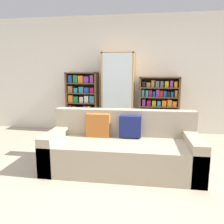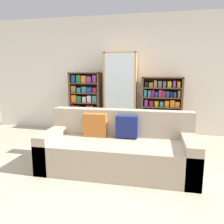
{
  "view_description": "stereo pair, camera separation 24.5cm",
  "coord_description": "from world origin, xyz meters",
  "px_view_note": "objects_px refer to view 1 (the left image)",
  "views": [
    {
      "loc": [
        0.42,
        -2.66,
        1.4
      ],
      "look_at": [
        -0.14,
        1.32,
        0.68
      ],
      "focal_mm": 35.0,
      "sensor_mm": 36.0,
      "label": 1
    },
    {
      "loc": [
        0.66,
        -2.62,
        1.4
      ],
      "look_at": [
        -0.14,
        1.32,
        0.68
      ],
      "focal_mm": 35.0,
      "sensor_mm": 36.0,
      "label": 2
    }
  ],
  "objects_px": {
    "wine_bottle": "(139,132)",
    "bookshelf_left": "(82,103)",
    "couch": "(122,149)",
    "display_cabinet": "(118,94)",
    "bookshelf_right": "(159,107)"
  },
  "relations": [
    {
      "from": "wine_bottle",
      "to": "bookshelf_left",
      "type": "bearing_deg",
      "value": 161.33
    },
    {
      "from": "couch",
      "to": "display_cabinet",
      "type": "bearing_deg",
      "value": 98.17
    },
    {
      "from": "couch",
      "to": "display_cabinet",
      "type": "distance_m",
      "value": 2.04
    },
    {
      "from": "display_cabinet",
      "to": "bookshelf_right",
      "type": "xyz_separation_m",
      "value": [
        0.93,
        0.02,
        -0.27
      ]
    },
    {
      "from": "bookshelf_right",
      "to": "wine_bottle",
      "type": "bearing_deg",
      "value": -132.57
    },
    {
      "from": "couch",
      "to": "wine_bottle",
      "type": "bearing_deg",
      "value": 81.11
    },
    {
      "from": "display_cabinet",
      "to": "wine_bottle",
      "type": "bearing_deg",
      "value": -41.22
    },
    {
      "from": "couch",
      "to": "bookshelf_left",
      "type": "bearing_deg",
      "value": 120.27
    },
    {
      "from": "bookshelf_right",
      "to": "couch",
      "type": "bearing_deg",
      "value": -108.65
    },
    {
      "from": "couch",
      "to": "bookshelf_right",
      "type": "bearing_deg",
      "value": 71.35
    },
    {
      "from": "bookshelf_left",
      "to": "bookshelf_right",
      "type": "bearing_deg",
      "value": 0.02
    },
    {
      "from": "bookshelf_left",
      "to": "wine_bottle",
      "type": "relative_size",
      "value": 3.62
    },
    {
      "from": "bookshelf_left",
      "to": "display_cabinet",
      "type": "height_order",
      "value": "display_cabinet"
    },
    {
      "from": "bookshelf_left",
      "to": "couch",
      "type": "bearing_deg",
      "value": -59.73
    },
    {
      "from": "bookshelf_left",
      "to": "wine_bottle",
      "type": "xyz_separation_m",
      "value": [
        1.36,
        -0.46,
        -0.54
      ]
    }
  ]
}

